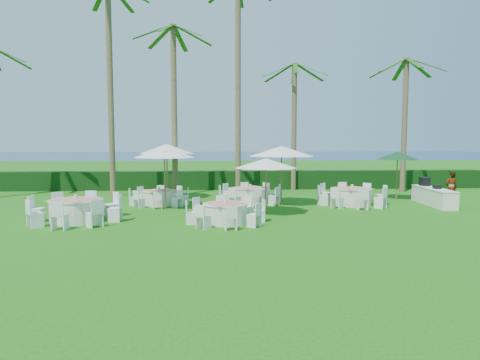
# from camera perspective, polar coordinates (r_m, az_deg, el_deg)

# --- Properties ---
(ground) EXTENTS (120.00, 120.00, 0.00)m
(ground) POSITION_cam_1_polar(r_m,az_deg,el_deg) (14.52, -0.02, -6.50)
(ground) COLOR #176110
(ground) RESTS_ON ground
(hedge) EXTENTS (34.00, 1.00, 1.20)m
(hedge) POSITION_cam_1_polar(r_m,az_deg,el_deg) (26.32, -1.68, -0.01)
(hedge) COLOR black
(hedge) RESTS_ON ground
(ocean) EXTENTS (260.00, 260.00, 0.00)m
(ocean) POSITION_cam_1_polar(r_m,az_deg,el_deg) (116.24, -3.22, 3.56)
(ocean) COLOR navy
(ocean) RESTS_ON ground
(banquet_table_a) EXTENTS (3.41, 3.41, 1.02)m
(banquet_table_a) POSITION_cam_1_polar(r_m,az_deg,el_deg) (16.40, -22.29, -3.95)
(banquet_table_a) COLOR silver
(banquet_table_a) RESTS_ON ground
(banquet_table_b) EXTENTS (2.96, 2.96, 0.90)m
(banquet_table_b) POSITION_cam_1_polar(r_m,az_deg,el_deg) (14.95, -2.06, -4.65)
(banquet_table_b) COLOR silver
(banquet_table_b) RESTS_ON ground
(banquet_table_d) EXTENTS (2.84, 2.84, 0.87)m
(banquet_table_d) POSITION_cam_1_polar(r_m,az_deg,el_deg) (19.77, -11.42, -2.42)
(banquet_table_d) COLOR silver
(banquet_table_d) RESTS_ON ground
(banquet_table_e) EXTENTS (3.15, 3.15, 0.95)m
(banquet_table_e) POSITION_cam_1_polar(r_m,az_deg,el_deg) (19.99, 1.49, -2.13)
(banquet_table_e) COLOR silver
(banquet_table_e) RESTS_ON ground
(banquet_table_f) EXTENTS (3.30, 3.30, 0.99)m
(banquet_table_f) POSITION_cam_1_polar(r_m,az_deg,el_deg) (20.09, 15.63, -2.22)
(banquet_table_f) COLOR silver
(banquet_table_f) RESTS_ON ground
(umbrella_a) EXTENTS (2.74, 2.74, 2.81)m
(umbrella_a) POSITION_cam_1_polar(r_m,az_deg,el_deg) (18.35, -10.70, 3.89)
(umbrella_a) COLOR brown
(umbrella_a) RESTS_ON ground
(umbrella_b) EXTENTS (2.61, 2.61, 2.35)m
(umbrella_b) POSITION_cam_1_polar(r_m,az_deg,el_deg) (16.58, 3.69, 2.39)
(umbrella_b) COLOR brown
(umbrella_b) RESTS_ON ground
(umbrella_c) EXTENTS (2.91, 2.91, 2.95)m
(umbrella_c) POSITION_cam_1_polar(r_m,az_deg,el_deg) (21.79, -10.37, 4.37)
(umbrella_c) COLOR brown
(umbrella_c) RESTS_ON ground
(umbrella_d) EXTENTS (3.16, 3.16, 2.84)m
(umbrella_d) POSITION_cam_1_polar(r_m,az_deg,el_deg) (19.34, 5.92, 4.08)
(umbrella_d) COLOR brown
(umbrella_d) RESTS_ON ground
(umbrella_green) EXTENTS (2.23, 2.23, 2.57)m
(umbrella_green) POSITION_cam_1_polar(r_m,az_deg,el_deg) (22.78, 21.50, 3.25)
(umbrella_green) COLOR brown
(umbrella_green) RESTS_ON ground
(buffet_table) EXTENTS (1.09, 3.63, 1.27)m
(buffet_table) POSITION_cam_1_polar(r_m,az_deg,el_deg) (21.53, 25.74, -2.04)
(buffet_table) COLOR silver
(buffet_table) RESTS_ON ground
(staff_person) EXTENTS (0.62, 0.43, 1.62)m
(staff_person) POSITION_cam_1_polar(r_m,az_deg,el_deg) (21.84, 27.82, -1.06)
(staff_person) COLOR gray
(staff_person) RESTS_ON ground
(palm_a) EXTENTS (4.41, 4.09, 11.67)m
(palm_a) POSITION_cam_1_polar(r_m,az_deg,el_deg) (23.74, -17.98, 13.05)
(palm_a) COLOR brown
(palm_a) RESTS_ON ground
(palm_b) EXTENTS (4.31, 4.32, 9.56)m
(palm_b) POSITION_cam_1_polar(r_m,az_deg,el_deg) (23.24, -9.35, 10.74)
(palm_b) COLOR brown
(palm_b) RESTS_ON ground
(palm_c) EXTENTS (4.21, 4.38, 12.54)m
(palm_c) POSITION_cam_1_polar(r_m,az_deg,el_deg) (24.31, -0.28, 14.14)
(palm_c) COLOR brown
(palm_c) RESTS_ON ground
(palm_d) EXTENTS (4.21, 4.39, 8.05)m
(palm_d) POSITION_cam_1_polar(r_m,az_deg,el_deg) (26.05, 7.71, 8.42)
(palm_d) COLOR brown
(palm_d) RESTS_ON ground
(palm_e) EXTENTS (4.12, 4.40, 8.13)m
(palm_e) POSITION_cam_1_polar(r_m,az_deg,el_deg) (26.69, 22.38, 8.09)
(palm_e) COLOR brown
(palm_e) RESTS_ON ground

